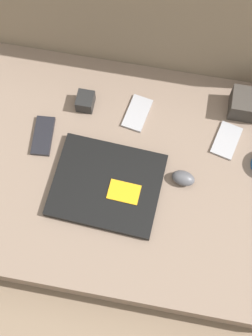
{
  "coord_description": "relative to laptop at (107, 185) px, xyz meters",
  "views": [
    {
      "loc": [
        0.09,
        -0.47,
        1.44
      ],
      "look_at": [
        0.0,
        0.0,
        0.17
      ],
      "focal_mm": 50.0,
      "sensor_mm": 36.0,
      "label": 1
    }
  ],
  "objects": [
    {
      "name": "couch_backrest",
      "position": [
        0.04,
        0.52,
        0.12
      ],
      "size": [
        1.06,
        0.2,
        0.56
      ],
      "color": "#7F705B",
      "rests_on": "ground_plane"
    },
    {
      "name": "phone_silver",
      "position": [
        -0.22,
        0.12,
        -0.0
      ],
      "size": [
        0.07,
        0.13,
        0.01
      ],
      "rotation": [
        0.0,
        0.0,
        0.09
      ],
      "color": "black",
      "rests_on": "couch_seat"
    },
    {
      "name": "laptop",
      "position": [
        0.0,
        0.0,
        0.0
      ],
      "size": [
        0.32,
        0.27,
        0.03
      ],
      "rotation": [
        0.0,
        0.0,
        -0.05
      ],
      "color": "black",
      "rests_on": "couch_seat"
    },
    {
      "name": "ground_plane",
      "position": [
        0.04,
        0.06,
        -0.16
      ],
      "size": [
        8.0,
        8.0,
        0.0
      ],
      "primitive_type": "plane",
      "color": "#7A6651"
    },
    {
      "name": "computer_mouse",
      "position": [
        0.21,
        0.06,
        0.01
      ],
      "size": [
        0.07,
        0.05,
        0.04
      ],
      "rotation": [
        0.0,
        0.0,
        -0.16
      ],
      "color": "#4C4C51",
      "rests_on": "couch_seat"
    },
    {
      "name": "charger_brick",
      "position": [
        -0.12,
        0.25,
        0.01
      ],
      "size": [
        0.05,
        0.06,
        0.05
      ],
      "color": "black",
      "rests_on": "couch_seat"
    },
    {
      "name": "phone_black",
      "position": [
        0.04,
        0.25,
        -0.01
      ],
      "size": [
        0.08,
        0.12,
        0.01
      ],
      "rotation": [
        0.0,
        0.0,
        -0.18
      ],
      "color": "#99999E",
      "rests_on": "couch_seat"
    },
    {
      "name": "camera_pouch",
      "position": [
        0.37,
        0.32,
        0.02
      ],
      "size": [
        0.11,
        0.09,
        0.07
      ],
      "color": "#38332D",
      "rests_on": "couch_seat"
    },
    {
      "name": "couch_seat",
      "position": [
        0.04,
        0.06,
        -0.08
      ],
      "size": [
        1.06,
        0.73,
        0.15
      ],
      "color": "#7A6656",
      "rests_on": "ground_plane"
    },
    {
      "name": "phone_small",
      "position": [
        0.33,
        0.21,
        -0.01
      ],
      "size": [
        0.09,
        0.12,
        0.01
      ],
      "rotation": [
        0.0,
        0.0,
        -0.23
      ],
      "color": "#99999E",
      "rests_on": "couch_seat"
    }
  ]
}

